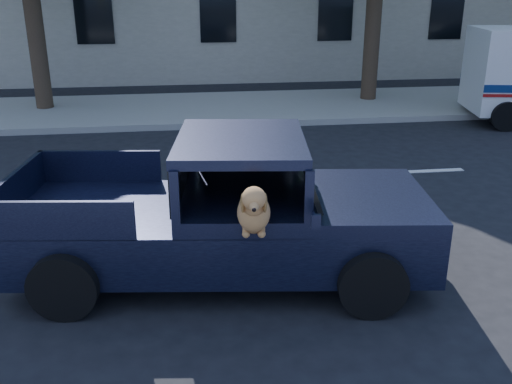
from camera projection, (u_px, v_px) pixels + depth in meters
ground at (225, 272)px, 6.98m from camera, size 120.00×120.00×0.00m
far_sidewalk at (195, 109)px, 15.49m from camera, size 60.00×4.00×0.15m
lane_stripes at (318, 176)px, 10.39m from camera, size 21.60×0.14×0.01m
pickup_truck at (216, 231)px, 6.74m from camera, size 4.98×2.74×1.71m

